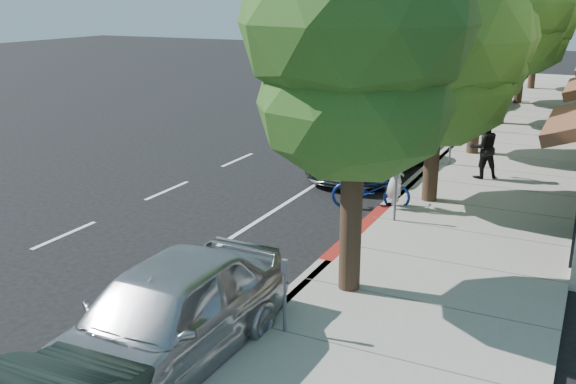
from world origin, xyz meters
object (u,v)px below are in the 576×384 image
Objects in this scene: street_tree_0 at (357,31)px; street_tree_1 at (440,42)px; street_tree_5 at (540,8)px; dark_sedan at (413,114)px; street_tree_4 at (526,18)px; bicycle at (371,189)px; cyclist at (396,179)px; white_pickup at (476,94)px; street_tree_3 at (510,5)px; dark_suv_far at (469,78)px; pedestrian at (484,148)px; street_tree_2 at (482,39)px; near_car_a at (164,317)px; silver_suv at (369,150)px.

street_tree_1 is at bearing 90.00° from street_tree_0.
dark_sedan is (-3.01, -14.78, -3.92)m from street_tree_5.
street_tree_0 is 1.05× the size of street_tree_4.
street_tree_5 reaches higher than bicycle.
street_tree_0 is 6.39m from cyclist.
cyclist is at bearing -86.56° from white_pickup.
street_tree_3 is at bearing 90.00° from street_tree_0.
dark_suv_far is (-3.10, 3.12, -3.42)m from street_tree_4.
dark_suv_far is 2.95× the size of pedestrian.
street_tree_1 is 1.09× the size of street_tree_2.
dark_suv_far is (-1.35, 5.18, 0.17)m from white_pickup.
street_tree_3 is 1.66× the size of near_car_a.
street_tree_3 is 4.00× the size of bicycle.
street_tree_4 is 1.56× the size of dark_sedan.
street_tree_5 is 25.38m from bicycle.
pedestrian is at bearing -74.67° from street_tree_2.
street_tree_1 reaches higher than street_tree_2.
pedestrian is at bearing -84.61° from street_tree_3.
cyclist is 3.86m from silver_suv.
street_tree_2 is 4.39m from pedestrian.
silver_suv is at bearing -25.98° from pedestrian.
bicycle is (-1.30, -1.00, -3.72)m from street_tree_1.
silver_suv is 18.76m from dark_suv_far.
street_tree_4 is 1.35× the size of silver_suv.
dark_suv_far reaches higher than dark_sedan.
street_tree_4 is at bearing 90.00° from street_tree_3.
street_tree_4 reaches higher than dark_sedan.
dark_suv_far is (-3.10, 15.12, -3.08)m from street_tree_2.
dark_sedan is at bearing -9.10° from bicycle.
street_tree_0 is at bearing -90.00° from street_tree_1.
street_tree_0 reaches higher than street_tree_2.
street_tree_5 is 4.13× the size of pedestrian.
street_tree_4 reaches higher than street_tree_1.
street_tree_1 is 4.94m from silver_suv.
street_tree_5 is 1.62× the size of dark_sedan.
street_tree_0 is at bearing -84.38° from dark_sedan.
street_tree_2 is 3.59× the size of cyclist.
street_tree_0 reaches higher than dark_suv_far.
silver_suv is 1.15× the size of dark_sedan.
street_tree_0 is 4.25× the size of cyclist.
street_tree_3 is 4.47× the size of pedestrian.
cyclist is at bearing 34.51° from pedestrian.
silver_suv is at bearing 95.95° from near_car_a.
dark_sedan is at bearing 133.00° from street_tree_2.
street_tree_3 reaches higher than dark_sedan.
silver_suv is at bearing -91.54° from dark_sedan.
dark_sedan is at bearing -101.50° from street_tree_5.
street_tree_4 is 16.23m from silver_suv.
street_tree_3 is at bearing -75.13° from dark_suv_far.
white_pickup is (-1.75, -8.05, -3.94)m from street_tree_5.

